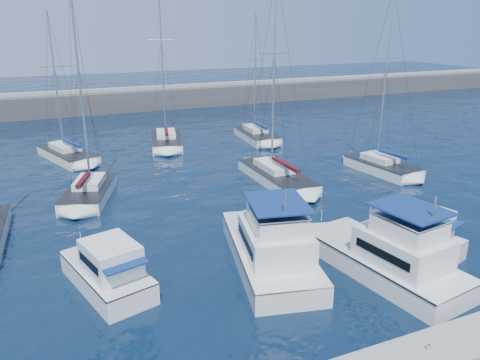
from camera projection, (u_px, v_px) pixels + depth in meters
name	position (u px, v px, depth m)	size (l,w,h in m)	color
ground	(292.00, 248.00, 28.49)	(220.00, 220.00, 0.00)	black
breakwater	(129.00, 103.00, 73.37)	(160.00, 6.00, 4.45)	#424244
dock	(427.00, 356.00, 18.83)	(40.00, 2.20, 0.60)	gray
dock_cleat_centre	(429.00, 347.00, 18.69)	(0.16, 0.16, 0.25)	silver
motor_yacht_port_outer	(109.00, 273.00, 23.84)	(4.25, 6.72, 3.20)	white
motor_yacht_port_inner	(272.00, 248.00, 25.97)	(5.98, 10.53, 4.69)	silver
motor_yacht_stbd_inner	(390.00, 257.00, 25.00)	(5.05, 9.78, 4.69)	silver
motor_yacht_stbd_outer	(416.00, 237.00, 27.83)	(4.28, 6.05, 3.20)	white
sailboat_mid_b	(89.00, 192.00, 36.34)	(5.26, 7.84, 16.24)	white
sailboat_mid_d	(276.00, 176.00, 40.23)	(3.18, 9.45, 17.18)	white
sailboat_mid_e	(382.00, 166.00, 42.78)	(3.92, 7.38, 16.21)	silver
sailboat_back_a	(68.00, 155.00, 46.67)	(5.61, 8.85, 14.46)	silver
sailboat_back_b	(166.00, 141.00, 51.98)	(4.88, 8.56, 18.24)	white
sailboat_back_c	(257.00, 135.00, 54.53)	(3.56, 7.95, 14.43)	silver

